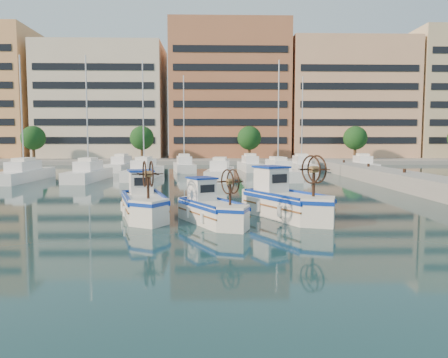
# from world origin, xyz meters

# --- Properties ---
(ground) EXTENTS (300.00, 300.00, 0.00)m
(ground) POSITION_xyz_m (0.00, 0.00, 0.00)
(ground) COLOR #193E41
(ground) RESTS_ON ground
(quay) EXTENTS (3.00, 60.00, 1.20)m
(quay) POSITION_xyz_m (13.00, 8.00, 0.60)
(quay) COLOR gray
(quay) RESTS_ON ground
(waterfront) EXTENTS (180.00, 40.00, 25.60)m
(waterfront) POSITION_xyz_m (9.23, 65.04, 11.10)
(waterfront) COLOR gray
(waterfront) RESTS_ON ground
(yacht_marina) EXTENTS (38.74, 22.80, 11.50)m
(yacht_marina) POSITION_xyz_m (-3.32, 27.31, 0.53)
(yacht_marina) COLOR white
(yacht_marina) RESTS_ON ground
(fishing_boat_a) EXTENTS (2.92, 4.67, 2.83)m
(fishing_boat_a) POSITION_xyz_m (-5.56, 1.10, 0.78)
(fishing_boat_a) COLOR silver
(fishing_boat_a) RESTS_ON ground
(fishing_boat_b) EXTENTS (3.26, 4.21, 2.54)m
(fishing_boat_b) POSITION_xyz_m (-2.27, -0.50, 0.70)
(fishing_boat_b) COLOR silver
(fishing_boat_b) RESTS_ON ground
(fishing_boat_c) EXTENTS (3.95, 5.11, 3.09)m
(fishing_boat_c) POSITION_xyz_m (1.30, 0.88, 0.85)
(fishing_boat_c) COLOR silver
(fishing_boat_c) RESTS_ON ground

